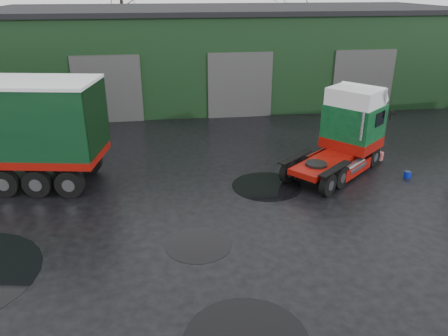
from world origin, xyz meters
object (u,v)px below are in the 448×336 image
Objects in this scene: hero_tractor at (335,135)px; wash_bucket at (408,175)px; tree_back_b at (293,29)px; tree_back_a at (123,20)px; warehouse at (226,52)px.

wash_bucket is (3.13, -0.87, -1.68)m from hero_tractor.
tree_back_a is at bearing 180.00° from tree_back_b.
wash_bucket is 30.04m from tree_back_a.
tree_back_a reaches higher than warehouse.
tree_back_a is at bearing 162.45° from hero_tractor.
warehouse is 12.90m from tree_back_a.
tree_back_b is (8.00, 10.00, 0.59)m from warehouse.
wash_bucket is (5.63, -16.37, -3.02)m from warehouse.
hero_tractor is 3.66m from wash_bucket.
tree_back_a is 1.27× the size of tree_back_b.
tree_back_a is (-10.50, 25.50, 2.93)m from hero_tractor.
tree_back_b is at bearing 127.90° from hero_tractor.
warehouse is 17.58m from wash_bucket.
hero_tractor is 27.73m from tree_back_a.
warehouse is 108.39× the size of wash_bucket.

